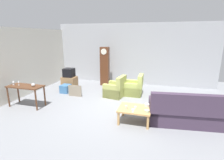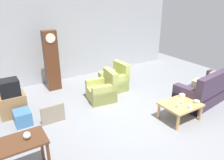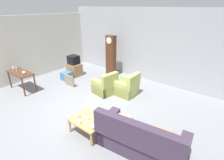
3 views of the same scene
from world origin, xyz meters
name	(u,v)px [view 1 (image 1 of 3)]	position (x,y,z in m)	size (l,w,h in m)	color
ground_plane	(115,108)	(0.00, 0.00, 0.00)	(10.40, 10.40, 0.00)	gray
garage_door_wall	(133,54)	(0.00, 3.60, 1.60)	(8.40, 0.16, 3.20)	#ADAFB5
pegboard_wall_left	(23,63)	(-4.20, 0.40, 1.44)	(0.12, 6.40, 2.88)	silver
couch_floral	(186,113)	(2.28, -0.54, 0.35)	(2.19, 1.13, 1.04)	#423347
armchair_olive_near	(115,90)	(-0.32, 1.22, 0.31)	(0.90, 0.87, 0.92)	tan
armchair_olive_far	(134,88)	(0.42, 1.67, 0.31)	(0.80, 0.77, 0.92)	#B8C360
coffee_table_wood	(135,110)	(0.82, -0.81, 0.39)	(0.96, 0.76, 0.46)	tan
console_table_dark	(26,89)	(-3.22, -0.68, 0.67)	(1.30, 0.56, 0.79)	#56331E
grandfather_clock	(105,66)	(-1.32, 2.82, 1.01)	(0.44, 0.30, 2.00)	#562D19
tv_stand_cabinet	(70,83)	(-2.80, 1.73, 0.30)	(0.68, 0.52, 0.60)	#997047
tv_crt	(69,73)	(-2.80, 1.73, 0.81)	(0.48, 0.44, 0.42)	black
framed_picture_leaning	(75,91)	(-2.01, 0.78, 0.24)	(0.60, 0.05, 0.49)	gray
storage_box_blue	(66,89)	(-2.68, 1.13, 0.18)	(0.39, 0.46, 0.36)	teal
glass_dome_cloche	(33,85)	(-2.86, -0.68, 0.85)	(0.13, 0.13, 0.13)	silver
cup_white_porcelain	(135,107)	(0.84, -0.85, 0.49)	(0.08, 0.08, 0.07)	white
cup_blue_rimmed	(133,111)	(0.81, -1.10, 0.50)	(0.09, 0.09, 0.09)	silver
cup_cream_tall	(126,107)	(0.58, -0.93, 0.50)	(0.08, 0.08, 0.10)	beige
bowl_white_stacked	(147,105)	(1.16, -0.56, 0.49)	(0.16, 0.16, 0.07)	white
bowl_shallow_green	(147,111)	(1.19, -1.00, 0.49)	(0.15, 0.15, 0.07)	#B2C69E
wine_glass_tall	(13,82)	(-3.71, -0.71, 0.91)	(0.07, 0.07, 0.18)	silver
wine_glass_mid	(19,82)	(-3.49, -0.69, 0.91)	(0.06, 0.06, 0.19)	silver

